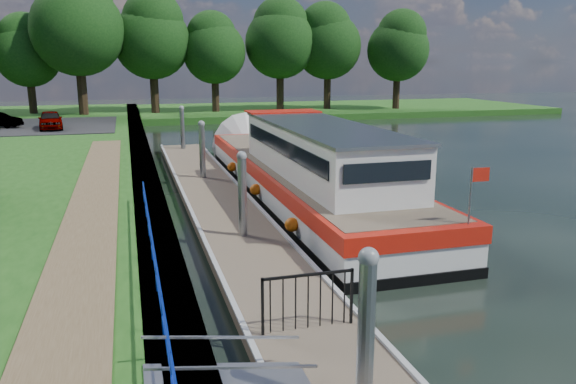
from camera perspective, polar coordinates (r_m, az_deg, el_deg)
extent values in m
cube|color=#473D2D|center=(22.91, -14.11, -0.13)|extent=(1.10, 90.00, 0.78)
cube|color=#1E4E16|center=(61.45, -1.67, 8.26)|extent=(60.00, 18.00, 0.60)
cube|color=brown|center=(16.08, -19.84, -4.60)|extent=(1.60, 40.00, 0.05)
cube|color=black|center=(46.25, -25.83, 6.00)|extent=(14.00, 12.00, 0.06)
cube|color=#0C2DBF|center=(11.09, -13.06, -8.39)|extent=(0.04, 18.00, 0.04)
cube|color=#0C2DBF|center=(11.22, -12.96, -10.06)|extent=(0.03, 18.00, 0.03)
cylinder|color=#0C2DBF|center=(8.53, -11.74, -17.76)|extent=(0.04, 0.04, 0.72)
cylinder|color=#0C2DBF|center=(10.30, -12.64, -12.14)|extent=(0.04, 0.04, 0.72)
cylinder|color=#0C2DBF|center=(12.14, -13.24, -8.20)|extent=(0.04, 0.04, 0.72)
cylinder|color=#0C2DBF|center=(14.03, -13.68, -5.30)|extent=(0.04, 0.04, 0.72)
cylinder|color=#0C2DBF|center=(15.94, -14.01, -3.09)|extent=(0.04, 0.04, 0.72)
cylinder|color=#0C2DBF|center=(17.87, -14.27, -1.36)|extent=(0.04, 0.04, 0.72)
cylinder|color=#0C2DBF|center=(19.82, -14.47, 0.03)|extent=(0.04, 0.04, 0.72)
cube|color=brown|center=(21.22, -7.00, -1.17)|extent=(2.50, 30.00, 0.24)
cube|color=#9EA0A3|center=(10.42, 4.15, -18.28)|extent=(2.30, 5.00, 0.30)
cube|color=#9EA0A3|center=(17.49, -4.89, -5.01)|extent=(2.30, 5.00, 0.30)
cube|color=#9EA0A3|center=(25.13, -8.43, 0.49)|extent=(2.30, 5.00, 0.30)
cube|color=#9EA0A3|center=(32.94, -10.31, 3.41)|extent=(2.30, 5.00, 0.30)
cube|color=#9EA0A3|center=(21.39, -3.86, -0.57)|extent=(0.12, 30.00, 0.06)
cube|color=#9EA0A3|center=(21.04, -10.21, -0.98)|extent=(0.12, 30.00, 0.06)
cylinder|color=gray|center=(8.70, 7.81, -17.22)|extent=(0.26, 0.26, 3.40)
sphere|color=gray|center=(7.98, 8.19, -6.61)|extent=(0.30, 0.30, 0.30)
cylinder|color=gray|center=(16.72, -4.62, -2.10)|extent=(0.26, 0.26, 3.40)
sphere|color=gray|center=(16.36, -4.73, 3.65)|extent=(0.30, 0.30, 0.30)
cylinder|color=gray|center=(25.41, -8.66, 3.04)|extent=(0.26, 0.26, 3.40)
sphere|color=gray|center=(25.17, -8.80, 6.85)|extent=(0.30, 0.30, 0.30)
cylinder|color=gray|center=(34.26, -10.64, 5.54)|extent=(0.26, 0.26, 3.40)
sphere|color=gray|center=(34.08, -10.77, 8.37)|extent=(0.30, 0.30, 0.30)
cube|color=#A5A8AD|center=(9.31, -6.01, -18.52)|extent=(2.58, 1.00, 0.43)
cube|color=#A5A8AD|center=(8.65, -5.51, -17.32)|extent=(2.58, 0.04, 0.41)
cube|color=#A5A8AD|center=(9.48, -6.61, -14.46)|extent=(2.58, 0.04, 0.41)
cube|color=black|center=(10.77, -2.60, -11.56)|extent=(0.05, 0.05, 1.15)
cube|color=black|center=(11.28, 6.47, -10.45)|extent=(0.05, 0.05, 1.15)
cube|color=black|center=(10.78, 2.07, -8.41)|extent=(1.85, 0.05, 0.05)
cube|color=black|center=(10.80, -1.81, -11.48)|extent=(0.02, 0.02, 1.10)
cube|color=black|center=(10.86, -0.51, -11.33)|extent=(0.02, 0.02, 1.10)
cube|color=black|center=(10.93, 0.78, -11.18)|extent=(0.02, 0.02, 1.10)
cube|color=black|center=(10.99, 2.05, -11.03)|extent=(0.02, 0.02, 1.10)
cube|color=black|center=(11.07, 3.30, -10.87)|extent=(0.02, 0.02, 1.10)
cube|color=black|center=(11.15, 4.54, -10.71)|extent=(0.02, 0.02, 1.10)
cube|color=black|center=(11.23, 5.75, -10.55)|extent=(0.02, 0.02, 1.10)
cube|color=black|center=(23.35, 1.24, -0.41)|extent=(4.00, 20.00, 0.55)
cube|color=silver|center=(23.21, 1.25, 1.03)|extent=(3.96, 19.90, 0.65)
cube|color=red|center=(23.10, 1.26, 2.38)|extent=(4.04, 20.00, 0.48)
cube|color=brown|center=(23.06, 1.26, 2.97)|extent=(3.68, 19.20, 0.04)
cone|color=silver|center=(33.15, -4.09, 4.52)|extent=(4.00, 1.50, 4.00)
cube|color=silver|center=(20.57, 3.33, 4.20)|extent=(3.00, 11.00, 1.75)
cube|color=gray|center=(20.45, 3.37, 6.75)|extent=(3.10, 11.20, 0.10)
cube|color=black|center=(20.09, -0.77, 4.73)|extent=(0.04, 10.00, 0.55)
cube|color=black|center=(21.08, 7.26, 5.02)|extent=(0.04, 10.00, 0.55)
cube|color=black|center=(25.80, -0.75, 6.59)|extent=(2.60, 0.04, 0.55)
cube|color=black|center=(15.48, 10.13, 2.01)|extent=(2.60, 0.04, 0.55)
cube|color=red|center=(25.39, -0.54, 8.19)|extent=(3.20, 1.60, 0.06)
cylinder|color=gray|center=(14.91, 18.03, -0.43)|extent=(0.05, 0.05, 1.50)
cube|color=red|center=(14.94, 18.98, 1.68)|extent=(0.50, 0.02, 0.35)
sphere|color=#D85D0C|center=(17.04, 0.40, -3.34)|extent=(0.44, 0.44, 0.44)
sphere|color=#D85D0C|center=(21.73, -3.32, 0.25)|extent=(0.44, 0.44, 0.44)
sphere|color=#D85D0C|center=(26.53, -5.70, 2.56)|extent=(0.44, 0.44, 0.44)
imported|color=#594C47|center=(15.96, 4.64, 1.60)|extent=(0.54, 0.70, 1.72)
cylinder|color=#332316|center=(57.91, -24.54, 8.64)|extent=(0.70, 0.70, 3.10)
sphere|color=black|center=(57.82, -24.92, 12.54)|extent=(5.85, 5.85, 5.85)
sphere|color=black|center=(58.04, -25.21, 13.96)|extent=(4.65, 4.65, 4.65)
cylinder|color=#332316|center=(54.89, -20.16, 9.46)|extent=(0.84, 0.84, 4.29)
sphere|color=black|center=(54.90, -20.62, 15.17)|extent=(8.10, 8.10, 8.10)
sphere|color=black|center=(55.18, -20.73, 17.26)|extent=(6.44, 6.44, 6.44)
cylinder|color=#332316|center=(56.84, -13.40, 9.76)|extent=(0.79, 0.79, 3.83)
sphere|color=black|center=(56.79, -13.66, 14.70)|extent=(7.24, 7.24, 7.24)
sphere|color=black|center=(56.67, -13.56, 16.54)|extent=(5.75, 5.75, 5.75)
cylinder|color=#332316|center=(57.17, -7.37, 9.74)|extent=(0.72, 0.72, 3.26)
sphere|color=black|center=(57.09, -7.50, 13.91)|extent=(6.16, 6.16, 6.16)
sphere|color=black|center=(57.35, -7.79, 15.44)|extent=(4.89, 4.89, 4.89)
cylinder|color=#332316|center=(58.84, -0.80, 10.18)|extent=(0.78, 0.78, 3.77)
sphere|color=black|center=(58.80, -0.82, 14.88)|extent=(7.13, 7.13, 7.13)
sphere|color=black|center=(59.14, -0.76, 16.60)|extent=(5.66, 5.66, 5.66)
cylinder|color=#332316|center=(60.42, 4.01, 10.17)|extent=(0.77, 0.77, 3.65)
sphere|color=black|center=(60.36, 4.08, 14.59)|extent=(6.89, 6.89, 6.89)
sphere|color=black|center=(60.33, 3.77, 16.24)|extent=(5.47, 5.47, 5.47)
cylinder|color=#332316|center=(61.51, 10.94, 9.91)|extent=(0.74, 0.74, 3.41)
sphere|color=black|center=(61.44, 11.12, 13.96)|extent=(6.43, 6.43, 6.43)
sphere|color=black|center=(61.40, 11.48, 15.45)|extent=(5.11, 5.11, 5.11)
imported|color=#999999|center=(43.23, -22.99, 6.77)|extent=(1.97, 3.97, 1.30)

